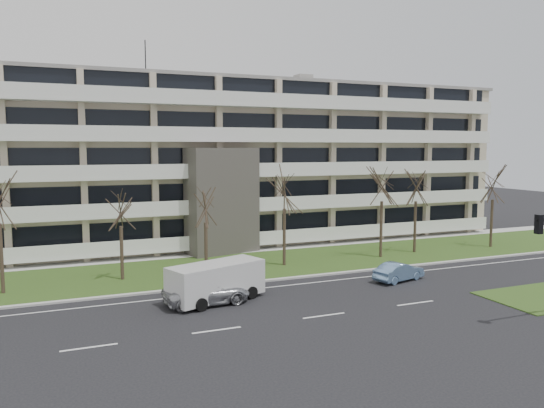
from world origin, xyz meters
name	(u,v)px	position (x,y,z in m)	size (l,w,h in m)	color
ground	(324,316)	(0.00, 0.00, 0.00)	(160.00, 160.00, 0.00)	black
grass_verge	(244,266)	(0.00, 13.00, 0.03)	(90.00, 10.00, 0.06)	#2D4C19
curb	(268,280)	(0.00, 8.00, 0.06)	(90.00, 0.35, 0.12)	#B2B2AD
sidewalk	(223,252)	(0.00, 18.50, 0.04)	(90.00, 2.00, 0.08)	#B2B2AD
lane_edge_line	(277,286)	(0.00, 6.50, 0.01)	(90.00, 0.12, 0.01)	white
apartment_building	(201,162)	(-0.01, 25.32, 7.61)	(60.50, 15.10, 18.75)	beige
silver_pickup	(207,292)	(-5.24, 4.53, 0.70)	(2.32, 5.02, 1.40)	#B2B4BA
blue_sedan	(399,272)	(8.25, 4.74, 0.64)	(1.35, 3.87, 1.28)	#78A1D0
white_van	(217,278)	(-4.49, 4.93, 1.35)	(6.19, 3.98, 2.26)	silver
tree_2	(120,205)	(-9.10, 12.11, 5.16)	(3.32, 3.32, 6.65)	#382B21
tree_3	(205,202)	(-3.44, 11.23, 5.23)	(3.37, 3.37, 6.74)	#382B21
tree_4	(284,186)	(2.91, 11.95, 6.10)	(3.92, 3.92, 7.85)	#382B21
tree_5	(382,179)	(11.48, 11.70, 6.48)	(4.16, 4.16, 8.32)	#382B21
tree_6	(416,181)	(15.33, 12.31, 6.18)	(3.97, 3.97, 7.95)	#382B21
tree_7	(493,181)	(23.29, 11.70, 6.06)	(3.89, 3.89, 7.79)	#382B21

